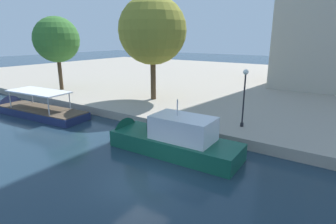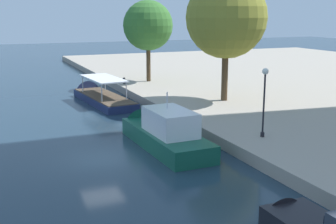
{
  "view_description": "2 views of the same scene",
  "coord_description": "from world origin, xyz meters",
  "px_view_note": "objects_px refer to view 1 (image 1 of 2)",
  "views": [
    {
      "loc": [
        8.76,
        -9.98,
        7.75
      ],
      "look_at": [
        -2.69,
        6.75,
        2.12
      ],
      "focal_mm": 29.03,
      "sensor_mm": 36.0,
      "label": 1
    },
    {
      "loc": [
        25.49,
        -6.26,
        8.83
      ],
      "look_at": [
        -0.2,
        4.55,
        2.54
      ],
      "focal_mm": 47.09,
      "sensor_mm": 36.0,
      "label": 2
    }
  ],
  "objects_px": {
    "tour_boat_0": "(33,111)",
    "tree_1": "(56,38)",
    "motor_yacht_1": "(167,141)",
    "mooring_bollard_0": "(42,91)",
    "lamp_post": "(244,91)",
    "tree_2": "(154,31)"
  },
  "relations": [
    {
      "from": "tour_boat_0",
      "to": "tree_1",
      "type": "relative_size",
      "value": 1.27
    },
    {
      "from": "motor_yacht_1",
      "to": "tree_1",
      "type": "relative_size",
      "value": 1.08
    },
    {
      "from": "mooring_bollard_0",
      "to": "tree_1",
      "type": "distance_m",
      "value": 7.42
    },
    {
      "from": "tour_boat_0",
      "to": "lamp_post",
      "type": "xyz_separation_m",
      "value": [
        19.98,
        5.97,
        3.39
      ]
    },
    {
      "from": "tour_boat_0",
      "to": "motor_yacht_1",
      "type": "distance_m",
      "value": 16.75
    },
    {
      "from": "motor_yacht_1",
      "to": "lamp_post",
      "type": "relative_size",
      "value": 2.25
    },
    {
      "from": "mooring_bollard_0",
      "to": "tree_1",
      "type": "xyz_separation_m",
      "value": [
        -1.31,
        3.6,
        6.35
      ]
    },
    {
      "from": "tour_boat_0",
      "to": "lamp_post",
      "type": "bearing_deg",
      "value": -168.42
    },
    {
      "from": "motor_yacht_1",
      "to": "mooring_bollard_0",
      "type": "height_order",
      "value": "motor_yacht_1"
    },
    {
      "from": "tree_2",
      "to": "tree_1",
      "type": "bearing_deg",
      "value": -171.64
    },
    {
      "from": "motor_yacht_1",
      "to": "mooring_bollard_0",
      "type": "relative_size",
      "value": 13.45
    },
    {
      "from": "tour_boat_0",
      "to": "motor_yacht_1",
      "type": "bearing_deg",
      "value": 175.33
    },
    {
      "from": "tour_boat_0",
      "to": "motor_yacht_1",
      "type": "relative_size",
      "value": 1.18
    },
    {
      "from": "tour_boat_0",
      "to": "tree_1",
      "type": "height_order",
      "value": "tree_1"
    },
    {
      "from": "motor_yacht_1",
      "to": "lamp_post",
      "type": "distance_m",
      "value": 7.31
    },
    {
      "from": "lamp_post",
      "to": "tree_2",
      "type": "bearing_deg",
      "value": 161.46
    },
    {
      "from": "tree_1",
      "to": "tree_2",
      "type": "height_order",
      "value": "tree_2"
    },
    {
      "from": "motor_yacht_1",
      "to": "tree_1",
      "type": "xyz_separation_m",
      "value": [
        -22.95,
        7.62,
        6.81
      ]
    },
    {
      "from": "motor_yacht_1",
      "to": "tree_2",
      "type": "xyz_separation_m",
      "value": [
        -8.4,
        9.76,
        7.57
      ]
    },
    {
      "from": "tour_boat_0",
      "to": "tree_2",
      "type": "bearing_deg",
      "value": -135.27
    },
    {
      "from": "tree_1",
      "to": "tree_2",
      "type": "distance_m",
      "value": 14.73
    },
    {
      "from": "tree_1",
      "to": "tree_2",
      "type": "relative_size",
      "value": 0.84
    }
  ]
}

